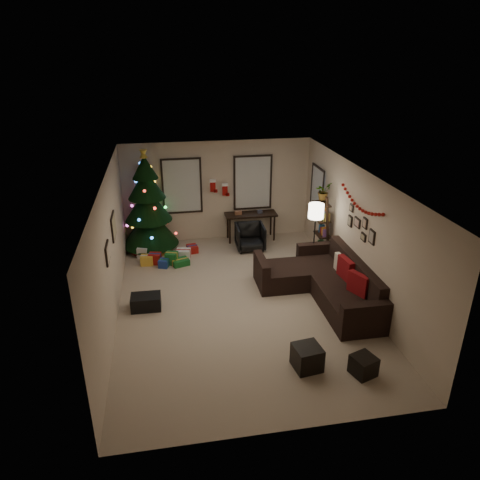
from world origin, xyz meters
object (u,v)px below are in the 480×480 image
object	(u,v)px
bookshelf	(323,230)
desk	(251,217)
sofa	(325,283)
desk_chair	(250,237)
christmas_tree	(148,208)

from	to	relation	value
bookshelf	desk	bearing A→B (deg)	130.07
sofa	desk_chair	size ratio (longest dim) A/B	4.25
christmas_tree	sofa	xyz separation A→B (m)	(3.68, -3.13, -0.83)
sofa	bookshelf	distance (m)	1.72
sofa	bookshelf	world-z (taller)	bookshelf
christmas_tree	bookshelf	world-z (taller)	christmas_tree
desk	desk_chair	bearing A→B (deg)	-102.73
desk_chair	bookshelf	xyz separation A→B (m)	(1.59, -1.06, 0.52)
desk_chair	bookshelf	size ratio (longest dim) A/B	0.39
christmas_tree	sofa	bearing A→B (deg)	-40.37
christmas_tree	desk	bearing A→B (deg)	2.83
sofa	desk	xyz separation A→B (m)	(-0.96, 3.26, 0.37)
bookshelf	christmas_tree	bearing A→B (deg)	159.23
desk_chair	bookshelf	bearing A→B (deg)	-32.37
desk	desk_chair	distance (m)	0.74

